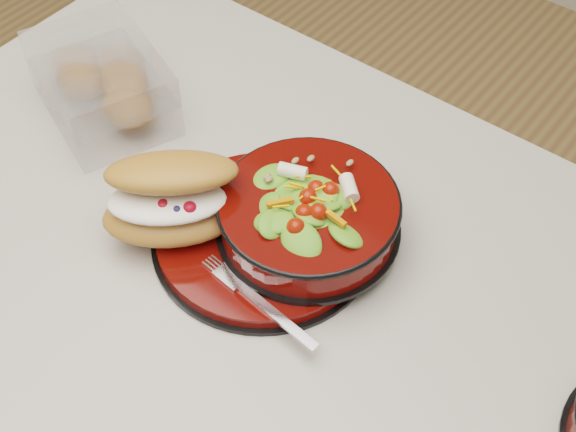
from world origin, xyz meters
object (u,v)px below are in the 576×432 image
Objects in this scene: salad_bowl at (309,210)px; fork at (261,303)px; croissant at (171,200)px; dinner_plate at (264,235)px; pastry_box at (103,85)px.

salad_bowl is 1.44× the size of fork.
croissant is (-0.13, -0.09, 0.01)m from salad_bowl.
salad_bowl is at bearing 17.47° from fork.
dinner_plate is 0.12m from croissant.
fork reaches higher than dinner_plate.
fork is at bearing -78.55° from salad_bowl.
croissant is at bearing -3.29° from pastry_box.
pastry_box is (-0.31, 0.05, 0.03)m from dinner_plate.
pastry_box is (-0.37, 0.13, 0.02)m from fork.
dinner_plate is 0.32m from pastry_box.
dinner_plate is 0.10m from fork.
pastry_box is at bearing 113.97° from croissant.
dinner_plate is at bearing -141.00° from salad_bowl.
fork is (0.06, -0.08, 0.01)m from dinner_plate.
dinner_plate is 1.78× the size of fork.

